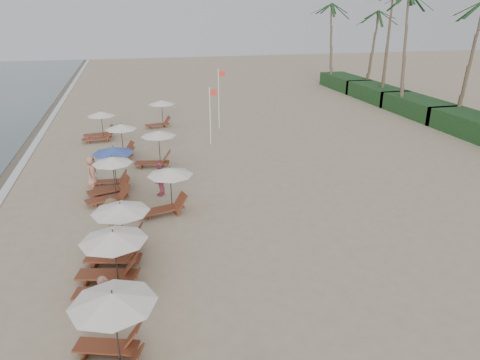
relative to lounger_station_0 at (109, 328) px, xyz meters
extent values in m
plane|color=tan|center=(5.16, 3.45, -1.29)|extent=(160.00, 160.00, 0.00)
cube|color=#193D1C|center=(27.16, 17.95, -0.49)|extent=(3.20, 8.00, 1.60)
cube|color=#193D1C|center=(27.16, 25.45, -0.49)|extent=(3.20, 8.00, 1.60)
cube|color=#193D1C|center=(27.16, 32.95, -0.49)|extent=(3.20, 8.00, 1.60)
cube|color=#193D1C|center=(27.16, 40.45, -0.49)|extent=(3.20, 8.00, 1.60)
cylinder|color=brown|center=(28.06, 21.45, 3.61)|extent=(0.36, 0.36, 9.80)
cylinder|color=brown|center=(26.26, 26.65, 4.01)|extent=(0.36, 0.36, 10.60)
cylinder|color=brown|center=(27.16, 31.85, 4.41)|extent=(0.36, 0.36, 11.40)
cylinder|color=brown|center=(28.06, 37.05, 3.21)|extent=(0.36, 0.36, 9.00)
cylinder|color=brown|center=(26.26, 42.25, 3.61)|extent=(0.36, 0.36, 9.80)
cylinder|color=black|center=(0.19, 0.00, -0.13)|extent=(0.05, 0.05, 2.31)
cone|color=white|center=(0.19, 0.00, 0.92)|extent=(2.41, 2.41, 0.35)
cylinder|color=black|center=(0.14, 3.72, -0.17)|extent=(0.05, 0.05, 2.23)
cone|color=white|center=(0.14, 3.72, 0.84)|extent=(2.37, 2.37, 0.35)
cylinder|color=black|center=(0.37, 6.07, -0.18)|extent=(0.05, 0.05, 2.22)
cone|color=white|center=(0.37, 6.07, 0.83)|extent=(2.32, 2.32, 0.35)
cylinder|color=black|center=(-0.05, 12.16, -0.17)|extent=(0.05, 0.05, 2.24)
cone|color=white|center=(-0.05, 12.16, 0.85)|extent=(2.09, 2.09, 0.35)
cylinder|color=black|center=(-0.03, 13.72, -0.14)|extent=(0.05, 0.05, 2.30)
cone|color=#3853A7|center=(-0.03, 13.72, 0.91)|extent=(2.28, 2.28, 0.35)
cylinder|color=black|center=(0.37, 19.15, -0.17)|extent=(0.05, 0.05, 2.24)
cone|color=white|center=(0.37, 19.15, 0.85)|extent=(2.08, 2.08, 0.35)
cylinder|color=black|center=(-1.10, 24.01, -0.23)|extent=(0.05, 0.05, 2.12)
cone|color=white|center=(-1.10, 24.01, 0.73)|extent=(2.07, 2.07, 0.35)
cylinder|color=black|center=(2.68, 9.95, -0.21)|extent=(0.05, 0.05, 2.15)
cone|color=white|center=(2.68, 9.95, 0.76)|extent=(2.24, 2.24, 0.35)
cylinder|color=black|center=(2.66, 17.18, -0.21)|extent=(0.05, 0.05, 2.15)
cone|color=white|center=(2.66, 17.18, 0.76)|extent=(2.24, 2.24, 0.35)
cylinder|color=black|center=(3.67, 27.12, -0.21)|extent=(0.05, 0.05, 2.15)
cone|color=white|center=(3.67, 27.12, 0.76)|extent=(2.24, 2.24, 0.35)
imported|color=tan|center=(-0.16, 1.64, -0.36)|extent=(0.70, 0.48, 1.86)
imported|color=teal|center=(0.08, 5.68, -0.51)|extent=(0.83, 0.69, 1.55)
imported|color=brown|center=(-0.07, 7.76, -0.37)|extent=(1.08, 1.36, 1.84)
imported|color=#B7496A|center=(2.33, 11.99, -0.36)|extent=(0.99, 1.15, 1.85)
imported|color=tan|center=(-1.33, 14.31, -0.41)|extent=(0.85, 1.01, 1.77)
cylinder|color=silver|center=(6.64, 20.84, 0.81)|extent=(0.08, 0.08, 4.20)
cube|color=red|center=(6.92, 20.84, 2.51)|extent=(0.55, 0.02, 0.40)
cylinder|color=silver|center=(8.17, 25.21, 1.16)|extent=(0.08, 0.08, 4.89)
cube|color=red|center=(8.45, 25.21, 3.20)|extent=(0.55, 0.02, 0.40)
camera|label=1|loc=(1.11, -10.38, 8.14)|focal=33.24mm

